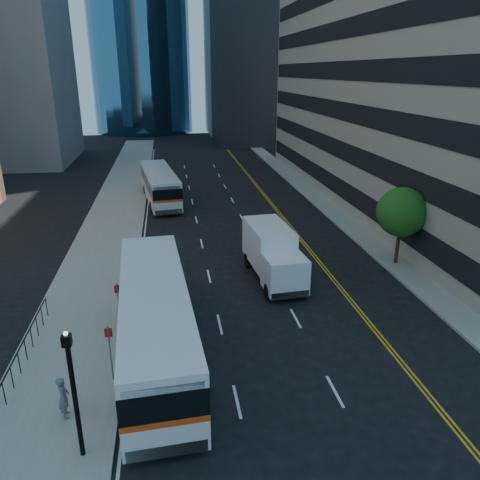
# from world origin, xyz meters

# --- Properties ---
(ground) EXTENTS (160.00, 160.00, 0.00)m
(ground) POSITION_xyz_m (0.00, 0.00, 0.00)
(ground) COLOR black
(ground) RESTS_ON ground
(sidewalk_west) EXTENTS (5.00, 90.00, 0.15)m
(sidewalk_west) POSITION_xyz_m (-10.50, 25.00, 0.07)
(sidewalk_west) COLOR gray
(sidewalk_west) RESTS_ON ground
(sidewalk_east) EXTENTS (2.00, 90.00, 0.15)m
(sidewalk_east) POSITION_xyz_m (9.00, 25.00, 0.07)
(sidewalk_east) COLOR gray
(sidewalk_east) RESTS_ON ground
(street_tree) EXTENTS (3.20, 3.20, 5.10)m
(street_tree) POSITION_xyz_m (9.00, 8.00, 3.64)
(street_tree) COLOR #332114
(street_tree) RESTS_ON sidewalk_east
(lamp_post) EXTENTS (0.28, 0.28, 4.56)m
(lamp_post) POSITION_xyz_m (-9.00, -6.00, 2.72)
(lamp_post) COLOR black
(lamp_post) RESTS_ON sidewalk_west
(bus_front) EXTENTS (3.68, 13.35, 3.41)m
(bus_front) POSITION_xyz_m (-6.60, -0.23, 1.86)
(bus_front) COLOR white
(bus_front) RESTS_ON ground
(bus_rear) EXTENTS (4.10, 12.16, 3.07)m
(bus_rear) POSITION_xyz_m (-6.60, 26.73, 1.68)
(bus_rear) COLOR silver
(bus_rear) RESTS_ON ground
(box_truck) EXTENTS (2.78, 6.83, 3.20)m
(box_truck) POSITION_xyz_m (0.36, 7.05, 1.69)
(box_truck) COLOR white
(box_truck) RESTS_ON ground
(pedestrian) EXTENTS (0.50, 0.67, 1.67)m
(pedestrian) POSITION_xyz_m (-9.90, -4.01, 0.99)
(pedestrian) COLOR slate
(pedestrian) RESTS_ON sidewalk_west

